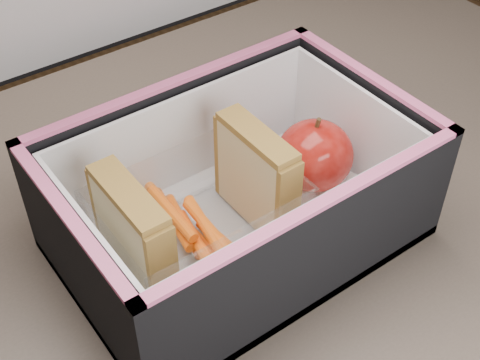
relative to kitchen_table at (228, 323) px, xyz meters
name	(u,v)px	position (x,y,z in m)	size (l,w,h in m)	color
kitchen_table	(228,323)	(0.00, 0.00, 0.00)	(1.20, 0.80, 0.75)	brown
lunch_bag	(234,182)	(0.03, 0.03, 0.16)	(0.33, 0.31, 0.31)	black
plastic_tub	(199,219)	(-0.01, 0.02, 0.14)	(0.17, 0.12, 0.07)	white
sandwich_left	(134,236)	(-0.08, 0.02, 0.16)	(0.03, 0.09, 0.10)	tan
sandwich_right	(256,176)	(0.05, 0.02, 0.16)	(0.03, 0.09, 0.10)	tan
carrot_sticks	(197,232)	(-0.02, 0.02, 0.13)	(0.05, 0.13, 0.03)	#FF5509
paper_napkin	(312,182)	(0.13, 0.03, 0.11)	(0.07, 0.07, 0.01)	white
red_apple	(315,155)	(0.12, 0.02, 0.15)	(0.08, 0.08, 0.08)	#7F0501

